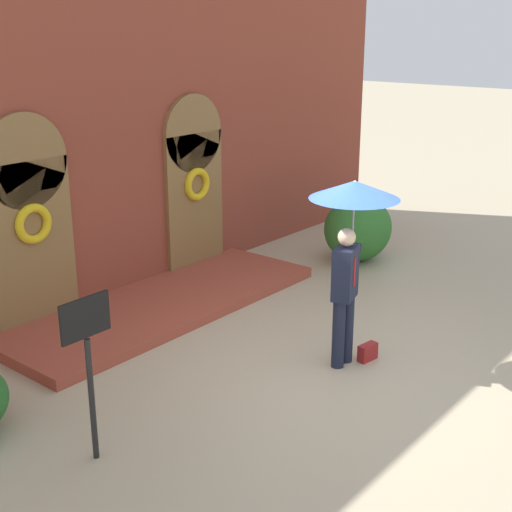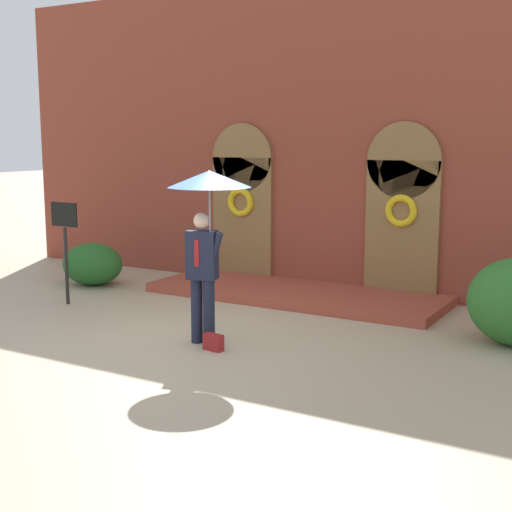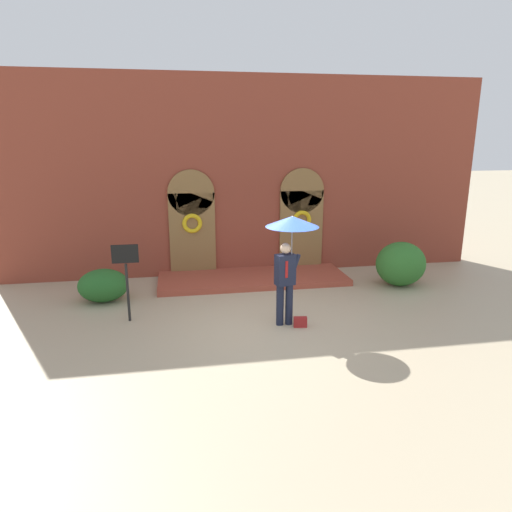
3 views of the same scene
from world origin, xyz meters
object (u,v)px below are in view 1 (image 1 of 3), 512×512
(person_with_umbrella, at_px, (352,218))
(shrub_right, at_px, (358,228))
(handbag, at_px, (368,352))
(sign_post, at_px, (88,352))

(person_with_umbrella, xyz_separation_m, shrub_right, (3.62, 2.07, -1.31))
(person_with_umbrella, xyz_separation_m, handbag, (0.20, -0.20, -1.80))
(handbag, height_order, sign_post, sign_post)
(person_with_umbrella, height_order, shrub_right, person_with_umbrella)
(person_with_umbrella, relative_size, sign_post, 1.37)
(sign_post, height_order, shrub_right, sign_post)
(handbag, distance_m, shrub_right, 4.13)
(sign_post, relative_size, shrub_right, 1.28)
(person_with_umbrella, relative_size, handbag, 8.44)
(handbag, relative_size, sign_post, 0.16)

